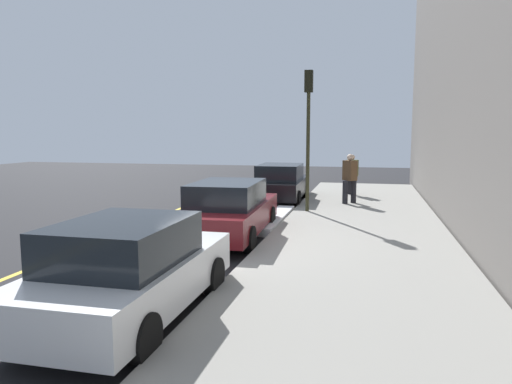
% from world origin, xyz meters
% --- Properties ---
extents(ground_plane, '(56.00, 56.00, 0.00)m').
position_xyz_m(ground_plane, '(0.00, 0.00, 0.00)').
color(ground_plane, black).
extents(sidewalk, '(28.00, 4.60, 0.15)m').
position_xyz_m(sidewalk, '(0.00, -3.30, 0.07)').
color(sidewalk, gray).
rests_on(sidewalk, ground).
extents(lane_stripe_centre, '(28.00, 0.14, 0.01)m').
position_xyz_m(lane_stripe_centre, '(0.00, 3.20, 0.00)').
color(lane_stripe_centre, gold).
rests_on(lane_stripe_centre, ground).
extents(snow_bank_curb, '(4.18, 0.56, 0.22)m').
position_xyz_m(snow_bank_curb, '(3.10, -0.70, 0.11)').
color(snow_bank_curb, white).
rests_on(snow_bank_curb, ground).
extents(parked_car_white, '(4.17, 1.92, 1.51)m').
position_xyz_m(parked_car_white, '(-4.89, -0.09, 0.76)').
color(parked_car_white, black).
rests_on(parked_car_white, ground).
extents(parked_car_maroon, '(4.77, 2.04, 1.51)m').
position_xyz_m(parked_car_maroon, '(0.66, 0.05, 0.76)').
color(parked_car_maroon, black).
rests_on(parked_car_maroon, ground).
extents(parked_car_black, '(4.57, 1.99, 1.51)m').
position_xyz_m(parked_car_black, '(7.57, -0.05, 0.76)').
color(parked_car_black, black).
rests_on(parked_car_black, ground).
extents(pedestrian_brown_coat, '(0.57, 0.56, 1.82)m').
position_xyz_m(pedestrian_brown_coat, '(6.77, -2.79, 1.12)').
color(pedestrian_brown_coat, black).
rests_on(pedestrian_brown_coat, sidewalk).
extents(pedestrian_olive_coat, '(0.51, 0.54, 1.69)m').
position_xyz_m(pedestrian_olive_coat, '(9.30, -2.78, 1.05)').
color(pedestrian_olive_coat, black).
rests_on(pedestrian_olive_coat, sidewalk).
extents(traffic_light_pole, '(0.35, 0.26, 4.61)m').
position_xyz_m(traffic_light_pole, '(4.67, -1.49, 3.25)').
color(traffic_light_pole, '#2D2D19').
rests_on(traffic_light_pole, sidewalk).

